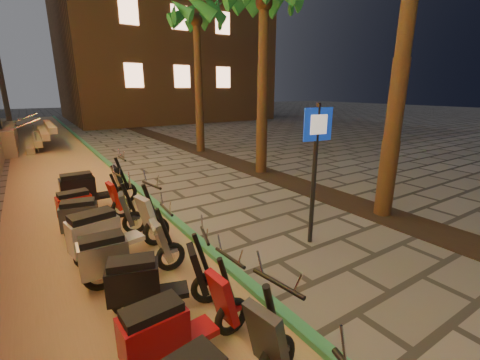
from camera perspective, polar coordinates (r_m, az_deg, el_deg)
ground at (r=5.08m, az=19.95°, el=-21.32°), size 120.00×120.00×0.00m
parking_strip at (r=12.65m, az=-28.55°, el=0.25°), size 3.40×60.00×0.01m
green_curb at (r=12.86m, az=-21.08°, el=1.58°), size 0.18×60.00×0.10m
planting_strip at (r=10.53m, az=10.28°, el=-0.83°), size 1.20×40.00×0.02m
palm_c at (r=11.94m, az=4.30°, el=29.08°), size 2.97×3.02×6.91m
palm_d at (r=16.17m, az=-7.77°, el=26.27°), size 2.97×3.02×7.16m
pedestrian_sign at (r=6.22m, az=13.29°, el=4.24°), size 0.60×0.13×2.75m
scooter_4 at (r=3.91m, az=-11.43°, el=-24.23°), size 1.60×0.56×1.13m
scooter_5 at (r=4.70m, az=-15.32°, el=-16.99°), size 1.57×0.84×1.12m
scooter_6 at (r=5.44m, az=-20.39°, el=-12.41°), size 1.65×0.58×1.16m
scooter_7 at (r=6.16m, az=-22.01°, el=-8.54°), size 1.86×0.82×1.31m
scooter_8 at (r=7.17m, az=-24.60°, el=-5.98°), size 1.64×0.75×1.15m
scooter_9 at (r=7.96m, az=-25.60°, el=-4.08°), size 1.60×0.60×1.12m
scooter_10 at (r=8.96m, az=-25.08°, el=-1.38°), size 1.83×0.64×1.30m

